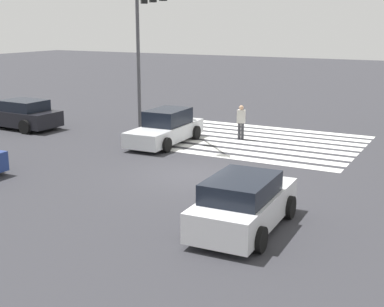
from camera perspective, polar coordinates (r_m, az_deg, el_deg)
ground_plane at (r=19.46m, az=-0.00°, el=-2.32°), size 127.74×127.74×0.00m
crosswalk_markings at (r=25.13m, az=6.93°, el=1.33°), size 9.43×7.25×0.01m
traffic_signal_mast at (r=26.12m, az=-5.02°, el=13.79°), size 4.21×4.21×7.39m
car_1 at (r=24.41m, az=-2.79°, el=2.71°), size 2.05×4.76×1.54m
car_4 at (r=29.25m, az=-17.82°, el=3.96°), size 4.51×2.23×1.50m
car_5 at (r=14.37m, az=5.52°, el=-5.35°), size 2.11×4.20×1.50m
pedestrian at (r=25.25m, az=5.25°, el=3.52°), size 0.38×0.26×1.63m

